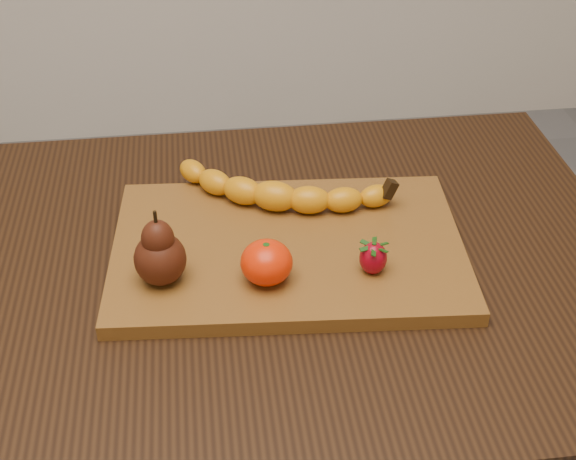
{
  "coord_description": "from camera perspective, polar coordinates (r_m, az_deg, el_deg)",
  "views": [
    {
      "loc": [
        -0.06,
        -0.82,
        1.4
      ],
      "look_at": [
        0.05,
        0.0,
        0.8
      ],
      "focal_mm": 50.0,
      "sensor_mm": 36.0,
      "label": 1
    }
  ],
  "objects": [
    {
      "name": "cutting_board",
      "position": [
        1.04,
        0.0,
        -1.34
      ],
      "size": [
        0.47,
        0.33,
        0.02
      ],
      "primitive_type": "cube",
      "rotation": [
        0.0,
        0.0,
        -0.07
      ],
      "color": "brown",
      "rests_on": "table"
    },
    {
      "name": "strawberry",
      "position": [
        0.98,
        6.08,
        -1.92
      ],
      "size": [
        0.04,
        0.04,
        0.04
      ],
      "primitive_type": null,
      "rotation": [
        0.0,
        0.0,
        0.27
      ],
      "color": "maroon",
      "rests_on": "cutting_board"
    },
    {
      "name": "table",
      "position": [
        1.1,
        -2.39,
        -6.14
      ],
      "size": [
        1.0,
        0.7,
        0.76
      ],
      "color": "black",
      "rests_on": "ground"
    },
    {
      "name": "banana",
      "position": [
        1.08,
        -0.96,
        2.43
      ],
      "size": [
        0.27,
        0.16,
        0.04
      ],
      "primitive_type": null,
      "rotation": [
        0.0,
        0.0,
        -0.37
      ],
      "color": "orange",
      "rests_on": "cutting_board"
    },
    {
      "name": "mandarin",
      "position": [
        0.96,
        -1.54,
        -2.32
      ],
      "size": [
        0.07,
        0.07,
        0.05
      ],
      "primitive_type": "ellipsoid",
      "rotation": [
        0.0,
        0.0,
        -0.17
      ],
      "color": "#F02702",
      "rests_on": "cutting_board"
    },
    {
      "name": "pear",
      "position": [
        0.95,
        -9.18,
        -1.21
      ],
      "size": [
        0.08,
        0.08,
        0.1
      ],
      "primitive_type": null,
      "rotation": [
        0.0,
        0.0,
        -0.35
      ],
      "color": "#42180A",
      "rests_on": "cutting_board"
    }
  ]
}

